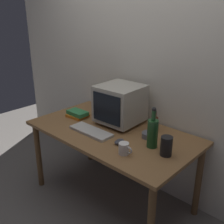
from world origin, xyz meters
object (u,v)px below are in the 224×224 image
book_stack (77,114)px  metal_canister (166,146)px  bottle_tall (153,132)px  bottle_short (155,123)px  crt_monitor (120,104)px  cd_spindle (149,135)px  keyboard (91,131)px  mug (124,149)px  computer_mouse (119,142)px

book_stack → metal_canister: bearing=-1.9°
bottle_tall → bottle_short: bearing=121.2°
crt_monitor → bottle_short: (0.34, 0.08, -0.12)m
cd_spindle → bottle_tall: bearing=-45.2°
metal_canister → crt_monitor: bearing=161.9°
bottle_tall → book_stack: bottle_tall is taller
crt_monitor → keyboard: crt_monitor is taller
bottle_short → metal_canister: (0.31, -0.29, 0.00)m
bottle_tall → cd_spindle: 0.19m
crt_monitor → keyboard: size_ratio=0.96×
cd_spindle → metal_canister: (0.26, -0.15, 0.05)m
keyboard → crt_monitor: bearing=81.6°
keyboard → metal_canister: (0.69, 0.12, 0.06)m
mug → cd_spindle: bearing=94.3°
book_stack → crt_monitor: bearing=22.9°
mug → metal_canister: (0.24, 0.20, 0.03)m
bottle_tall → book_stack: 0.92m
mug → metal_canister: metal_canister is taller
keyboard → bottle_short: 0.57m
book_stack → keyboard: bearing=-23.0°
crt_monitor → metal_canister: crt_monitor is taller
bottle_tall → book_stack: bearing=-179.9°
keyboard → computer_mouse: bearing=2.7°
computer_mouse → bottle_tall: bearing=29.1°
computer_mouse → mug: mug is taller
crt_monitor → computer_mouse: crt_monitor is taller
keyboard → book_stack: (-0.37, 0.16, 0.02)m
keyboard → book_stack: size_ratio=1.98×
computer_mouse → metal_canister: size_ratio=0.67×
cd_spindle → metal_canister: bearing=-29.8°
bottle_tall → cd_spindle: (-0.11, 0.11, -0.10)m
crt_monitor → keyboard: bearing=-98.1°
bottle_short → metal_canister: bottle_short is taller
keyboard → bottle_short: bottle_short is taller
computer_mouse → crt_monitor: bearing=127.7°
keyboard → cd_spindle: cd_spindle is taller
keyboard → mug: (0.46, -0.08, 0.03)m
bottle_short → metal_canister: 0.42m
computer_mouse → cd_spindle: (0.11, 0.26, 0.00)m
crt_monitor → keyboard: 0.38m
bottle_short → mug: bearing=-82.2°
crt_monitor → metal_canister: 0.69m
bottle_short → book_stack: bottle_short is taller
bottle_short → book_stack: (-0.76, -0.26, -0.04)m
crt_monitor → metal_canister: bearing=-18.1°
bottle_tall → mug: 0.27m
bottle_tall → bottle_short: 0.30m
crt_monitor → book_stack: bearing=-157.1°
computer_mouse → keyboard: bearing=179.9°
crt_monitor → cd_spindle: 0.42m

